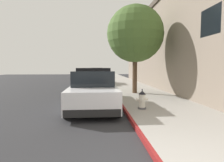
# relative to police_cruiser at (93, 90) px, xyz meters

# --- Properties ---
(ground_plane) EXTENTS (33.51, 60.00, 0.20)m
(ground_plane) POSITION_rel_police_cruiser_xyz_m (-3.09, 4.48, -0.84)
(ground_plane) COLOR #2B2B2D
(sidewalk_pavement) EXTENTS (3.31, 60.00, 0.14)m
(sidewalk_pavement) POSITION_rel_police_cruiser_xyz_m (2.91, 4.48, -0.68)
(sidewalk_pavement) COLOR #9E9991
(sidewalk_pavement) RESTS_ON ground
(curb_painted_edge) EXTENTS (0.08, 60.00, 0.14)m
(curb_painted_edge) POSITION_rel_police_cruiser_xyz_m (1.21, 4.48, -0.68)
(curb_painted_edge) COLOR maroon
(curb_painted_edge) RESTS_ON ground
(storefront_building) EXTENTS (7.68, 23.66, 6.73)m
(storefront_building) POSITION_rel_police_cruiser_xyz_m (8.29, 5.59, 2.63)
(storefront_building) COLOR gray
(storefront_building) RESTS_ON ground
(police_cruiser) EXTENTS (1.94, 4.84, 1.68)m
(police_cruiser) POSITION_rel_police_cruiser_xyz_m (0.00, 0.00, 0.00)
(police_cruiser) COLOR white
(police_cruiser) RESTS_ON ground
(parked_car_silver_ahead) EXTENTS (1.94, 4.84, 1.56)m
(parked_car_silver_ahead) POSITION_rel_police_cruiser_xyz_m (0.19, 9.88, -0.00)
(parked_car_silver_ahead) COLOR navy
(parked_car_silver_ahead) RESTS_ON ground
(parked_car_dark_far) EXTENTS (1.94, 4.84, 1.56)m
(parked_car_dark_far) POSITION_rel_police_cruiser_xyz_m (0.20, 20.75, -0.00)
(parked_car_dark_far) COLOR #B2B5BA
(parked_car_dark_far) RESTS_ON ground
(fire_hydrant) EXTENTS (0.44, 0.40, 0.76)m
(fire_hydrant) POSITION_rel_police_cruiser_xyz_m (1.86, -1.18, -0.26)
(fire_hydrant) COLOR #4C4C51
(fire_hydrant) RESTS_ON sidewalk_pavement
(street_tree) EXTENTS (3.39, 3.39, 5.25)m
(street_tree) POSITION_rel_police_cruiser_xyz_m (2.46, 3.10, 2.94)
(street_tree) COLOR brown
(street_tree) RESTS_ON sidewalk_pavement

